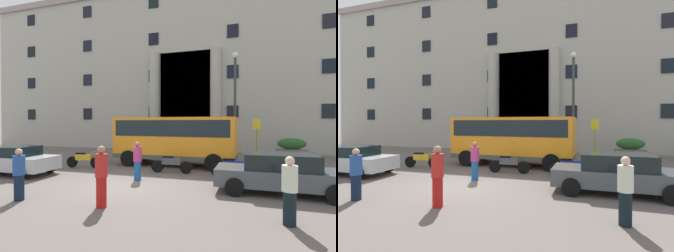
% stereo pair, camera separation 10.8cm
% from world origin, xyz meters
% --- Properties ---
extents(ground_plane, '(80.00, 64.00, 0.12)m').
position_xyz_m(ground_plane, '(0.00, 0.00, -0.06)').
color(ground_plane, '#5E5650').
extents(office_building_facade, '(43.54, 9.71, 15.21)m').
position_xyz_m(office_building_facade, '(-0.00, 17.48, 7.60)').
color(office_building_facade, '#AAA999').
rests_on(office_building_facade, ground_plane).
extents(orange_minibus, '(6.97, 2.91, 2.77)m').
position_xyz_m(orange_minibus, '(0.67, 5.50, 1.66)').
color(orange_minibus, orange).
rests_on(orange_minibus, ground_plane).
extents(bus_stop_sign, '(0.44, 0.08, 2.68)m').
position_xyz_m(bus_stop_sign, '(5.19, 7.54, 1.66)').
color(bus_stop_sign, '#929517').
rests_on(bus_stop_sign, ground_plane).
extents(hedge_planter_east, '(1.93, 0.73, 1.41)m').
position_xyz_m(hedge_planter_east, '(7.58, 10.49, 0.68)').
color(hedge_planter_east, '#6D605D').
rests_on(hedge_planter_east, ground_plane).
extents(hedge_planter_far_east, '(1.98, 0.85, 1.46)m').
position_xyz_m(hedge_planter_far_east, '(-4.13, 10.43, 0.70)').
color(hedge_planter_far_east, gray).
rests_on(hedge_planter_far_east, ground_plane).
extents(hedge_planter_far_west, '(1.68, 0.82, 1.30)m').
position_xyz_m(hedge_planter_far_west, '(-0.35, 10.12, 0.63)').
color(hedge_planter_far_west, gray).
rests_on(hedge_planter_far_west, ground_plane).
extents(parked_sedan_second, '(4.50, 2.07, 1.35)m').
position_xyz_m(parked_sedan_second, '(-6.23, 0.67, 0.70)').
color(parked_sedan_second, '#AEB7BB').
rests_on(parked_sedan_second, ground_plane).
extents(white_taxi_kerbside, '(4.40, 1.99, 1.40)m').
position_xyz_m(white_taxi_kerbside, '(5.75, 0.88, 0.72)').
color(white_taxi_kerbside, '#43494D').
rests_on(white_taxi_kerbside, ground_plane).
extents(scooter_by_planter, '(2.01, 0.55, 0.89)m').
position_xyz_m(scooter_by_planter, '(-3.94, 3.16, 0.46)').
color(scooter_by_planter, black).
rests_on(scooter_by_planter, ground_plane).
extents(motorcycle_near_kerb, '(2.05, 0.55, 0.89)m').
position_xyz_m(motorcycle_near_kerb, '(1.06, 3.20, 0.46)').
color(motorcycle_near_kerb, black).
rests_on(motorcycle_near_kerb, ground_plane).
extents(motorcycle_far_end, '(1.98, 0.59, 0.89)m').
position_xyz_m(motorcycle_far_end, '(3.98, 3.21, 0.46)').
color(motorcycle_far_end, black).
rests_on(motorcycle_far_end, ground_plane).
extents(pedestrian_man_red_shirt, '(0.36, 0.36, 1.80)m').
position_xyz_m(pedestrian_man_red_shirt, '(0.58, -2.25, 0.91)').
color(pedestrian_man_red_shirt, '#AB1815').
rests_on(pedestrian_man_red_shirt, ground_plane).
extents(pedestrian_woman_dark_dress, '(0.36, 0.36, 1.67)m').
position_xyz_m(pedestrian_woman_dark_dress, '(5.63, -2.07, 0.84)').
color(pedestrian_woman_dark_dress, black).
rests_on(pedestrian_woman_dark_dress, ground_plane).
extents(pedestrian_woman_with_bag, '(0.36, 0.36, 1.65)m').
position_xyz_m(pedestrian_woman_with_bag, '(-2.28, -2.46, 0.83)').
color(pedestrian_woman_with_bag, '#111D35').
rests_on(pedestrian_woman_with_bag, ground_plane).
extents(pedestrian_man_crossing, '(0.36, 0.36, 1.65)m').
position_xyz_m(pedestrian_man_crossing, '(0.17, 1.25, 0.83)').
color(pedestrian_man_crossing, navy).
rests_on(pedestrian_man_crossing, ground_plane).
extents(lamppost_plaza_centre, '(0.40, 0.40, 7.13)m').
position_xyz_m(lamppost_plaza_centre, '(3.87, 8.65, 4.18)').
color(lamppost_plaza_centre, '#373C33').
rests_on(lamppost_plaza_centre, ground_plane).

